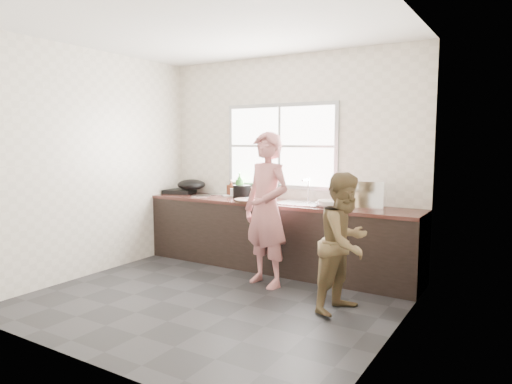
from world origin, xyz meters
The scene contains 30 objects.
floor centered at (0.00, 0.00, -0.01)m, with size 3.60×3.20×0.01m, color #252528.
ceiling centered at (0.00, 0.00, 2.71)m, with size 3.60×3.20×0.01m, color silver.
wall_back centered at (0.00, 1.60, 1.35)m, with size 3.60×0.01×2.70m, color beige.
wall_left centered at (-1.80, 0.00, 1.35)m, with size 0.01×3.20×2.70m, color beige.
wall_right centered at (1.80, 0.00, 1.35)m, with size 0.01×3.20×2.70m, color silver.
wall_front centered at (0.00, -1.60, 1.35)m, with size 3.60×0.01×2.70m, color beige.
cabinet centered at (0.00, 1.29, 0.41)m, with size 3.60×0.62×0.82m, color black.
countertop centered at (0.00, 1.29, 0.84)m, with size 3.60×0.64×0.04m, color #3C1E18.
sink centered at (0.35, 1.29, 0.86)m, with size 0.55×0.45×0.02m, color silver.
faucet centered at (0.35, 1.49, 1.01)m, with size 0.02×0.02×0.30m, color silver.
window_frame centered at (-0.10, 1.59, 1.55)m, with size 1.60×0.05×1.10m, color #9EA0A5.
window_glazing centered at (-0.10, 1.57, 1.55)m, with size 1.50×0.01×1.00m, color white.
woman centered at (0.23, 0.67, 0.80)m, with size 0.59×0.39×1.61m, color #CE7C7C.
person_side centered at (1.26, 0.37, 0.66)m, with size 0.65×0.50×1.33m, color brown.
cutting_board centered at (-0.24, 1.08, 0.88)m, with size 0.42×0.42×0.04m, color black.
cleaver centered at (-0.29, 1.17, 0.90)m, with size 0.19×0.10×0.01m, color silver.
bowl_mince centered at (-0.15, 1.08, 0.89)m, with size 0.22×0.22×0.05m, color silver.
bowl_crabs centered at (0.77, 1.16, 0.89)m, with size 0.22×0.22×0.07m, color silver.
bowl_held centered at (0.67, 1.20, 0.89)m, with size 0.21×0.21×0.07m, color silver.
black_pot centered at (-0.58, 1.40, 0.95)m, with size 0.24×0.24×0.17m, color black.
plate_food centered at (-0.83, 1.47, 0.87)m, with size 0.19×0.19×0.02m, color white.
bottle_green centered at (-0.64, 1.44, 1.03)m, with size 0.13×0.13×0.34m, color green.
bottle_brown_tall centered at (-0.84, 1.52, 0.96)m, with size 0.09×0.09×0.20m, color #4E2113.
bottle_brown_short centered at (-0.47, 1.52, 0.95)m, with size 0.15×0.15×0.19m, color #451F11.
glass_jar centered at (-0.77, 1.46, 0.91)m, with size 0.08×0.08×0.11m, color white.
burner centered at (-1.65, 1.38, 0.89)m, with size 0.40×0.40×0.06m, color black.
wok centered at (-1.43, 1.38, 1.00)m, with size 0.40×0.40×0.15m, color black.
dish_rack centered at (1.14, 1.31, 1.02)m, with size 0.42×0.30×0.32m, color white.
pot_lid_left centered at (-1.15, 1.24, 0.87)m, with size 0.28×0.28×0.01m, color silver.
pot_lid_right centered at (-1.06, 1.52, 0.87)m, with size 0.28×0.28×0.01m, color #B7BBBF.
Camera 1 is at (2.75, -3.66, 1.62)m, focal length 32.00 mm.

